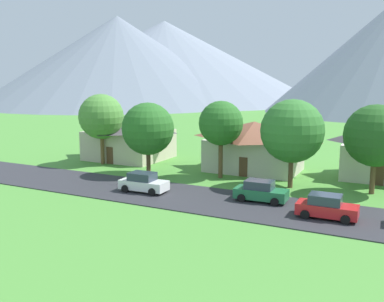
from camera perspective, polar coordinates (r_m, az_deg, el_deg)
road_strip at (r=34.87m, az=4.99°, el=-6.83°), size 160.00×7.55×0.08m
mountain_central_ridge at (r=171.35m, az=-9.72°, el=11.67°), size 104.40×104.40×33.18m
mountain_east_ridge at (r=193.59m, az=-3.63°, el=11.70°), size 133.75×133.75×34.36m
house_leftmost at (r=46.64m, az=23.81°, el=0.07°), size 7.74×7.03×5.47m
house_left_center at (r=46.77m, az=8.16°, el=0.73°), size 10.22×6.94×5.33m
house_rightmost at (r=54.05m, az=-8.26°, el=1.97°), size 9.70×8.59×5.44m
tree_near_left at (r=39.76m, az=13.06°, el=2.56°), size 5.71×5.71×8.05m
tree_center at (r=42.71m, az=3.83°, el=3.64°), size 4.40×4.40×7.70m
tree_right_of_center at (r=44.15m, az=-5.83°, el=2.92°), size 5.34×5.34×7.47m
tree_near_right at (r=50.68m, az=-11.86°, el=4.44°), size 5.15×5.15×8.12m
tree_far_right at (r=39.76m, az=23.02°, el=1.86°), size 5.30×5.30×7.72m
parked_car_red_mid_west at (r=32.30m, az=17.31°, el=-7.05°), size 4.23×2.14×1.68m
parked_car_green_mid_east at (r=35.41m, az=9.02°, el=-5.27°), size 4.26×2.20×1.68m
parked_car_white_east_end at (r=38.08m, az=-6.42°, el=-4.16°), size 4.25×2.18×1.68m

